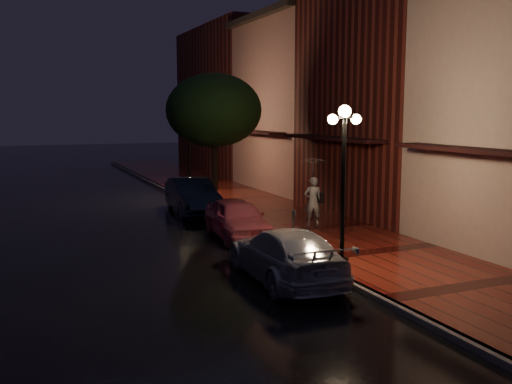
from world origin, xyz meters
name	(u,v)px	position (x,y,z in m)	size (l,w,h in m)	color
ground	(256,237)	(0.00, 0.00, 0.00)	(120.00, 120.00, 0.00)	black
sidewalk	(313,230)	(2.25, 0.00, 0.07)	(4.50, 60.00, 0.15)	#4E120D
curb	(256,235)	(0.00, 0.00, 0.07)	(0.25, 60.00, 0.15)	#595451
storefront_mid	(393,82)	(7.00, 2.00, 5.50)	(5.00, 8.00, 11.00)	#511914
storefront_far	(302,108)	(7.00, 10.00, 4.50)	(5.00, 8.00, 9.00)	#8C5951
storefront_extra	(235,101)	(7.00, 20.00, 5.00)	(5.00, 12.00, 10.00)	#511914
streetlamp_near	(343,177)	(0.35, -5.00, 2.60)	(0.96, 0.36, 4.31)	black
streetlamp_far	(189,147)	(0.35, 9.00, 2.60)	(0.96, 0.36, 4.31)	black
street_tree	(214,113)	(0.61, 5.99, 4.24)	(4.16, 4.16, 5.80)	black
pink_car	(237,218)	(-0.60, 0.18, 0.68)	(1.60, 3.98, 1.36)	#CE5564
navy_car	(192,196)	(-0.60, 5.42, 0.75)	(1.58, 4.53, 1.49)	black
silver_car	(285,254)	(-1.25, -4.88, 0.68)	(1.90, 4.66, 1.35)	#A09FA6
woman_with_umbrella	(313,181)	(2.47, 0.43, 1.81)	(1.04, 1.06, 2.51)	white
parking_meter	(294,226)	(0.15, -2.57, 0.88)	(0.13, 0.12, 1.20)	black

